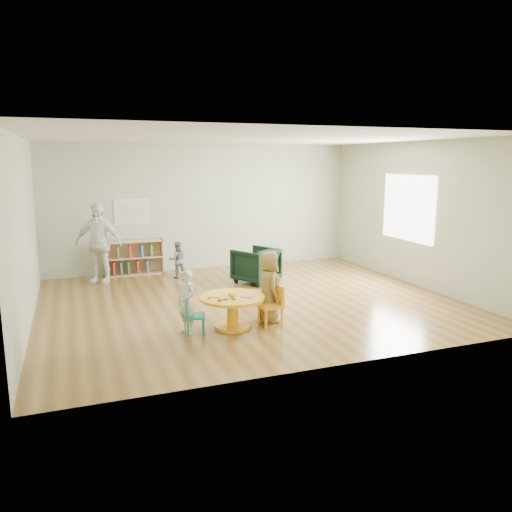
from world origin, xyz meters
The scene contains 11 objects.
room centered at (0.01, 0.00, 1.89)m, with size 7.10×7.00×2.80m.
activity_table centered at (-0.70, -1.23, 0.33)m, with size 0.96×0.96×0.52m.
kid_chair_left centered at (-1.31, -1.28, 0.27)m, with size 0.33×0.33×0.51m.
kid_chair_right centered at (-0.09, -1.33, 0.33)m, with size 0.34×0.34×0.61m.
bookshelf centered at (-1.61, 2.86, 0.37)m, with size 1.20×0.30×0.75m.
alphabet_poster centered at (-1.60, 2.98, 1.35)m, with size 0.74×0.01×0.54m.
armchair centered at (0.60, 1.27, 0.35)m, with size 0.76×0.78×0.71m, color black.
child_left centered at (-1.39, -1.26, 0.46)m, with size 0.34×0.22×0.93m, color silver.
child_right centered at (-0.09, -1.15, 0.55)m, with size 0.54×0.35×1.10m, color gold.
toddler centered at (-0.80, 2.22, 0.39)m, with size 0.38×0.29×0.77m, color #18183C.
adult_caretaker centered at (-2.36, 2.34, 0.81)m, with size 0.95×0.39×1.61m, color white.
Camera 1 is at (-2.84, -7.95, 2.43)m, focal length 35.00 mm.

